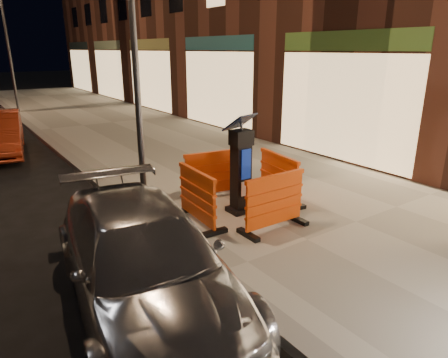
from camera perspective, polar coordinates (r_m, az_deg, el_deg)
ground_plane at (r=5.77m, az=-0.88°, el=-14.50°), size 120.00×120.00×0.00m
sidewalk at (r=7.62m, az=18.30°, el=-6.32°), size 6.00×60.00×0.15m
kerb at (r=5.73m, az=-0.88°, el=-13.86°), size 0.30×60.00×0.15m
parking_kiosk at (r=7.36m, az=2.43°, el=1.70°), size 0.60×0.60×1.76m
barrier_front at (r=6.80m, az=7.24°, el=-3.31°), size 1.26×0.52×0.98m
barrier_back at (r=8.22m, az=-1.61°, el=0.65°), size 1.32×0.69×0.98m
barrier_kerbside at (r=6.98m, az=-3.85°, el=-2.62°), size 0.58×1.28×0.98m
barrier_bldgside at (r=8.06m, az=7.78°, el=0.13°), size 0.67×1.31×0.98m
car_silver at (r=5.45m, az=-10.94°, el=-17.05°), size 2.42×4.58×1.27m
car_red at (r=14.09m, az=-29.38°, el=3.03°), size 2.00×4.15×1.31m
street_lamp_mid at (r=7.63m, az=-12.69°, el=18.03°), size 0.12×0.12×6.00m
street_lamp_far at (r=22.23m, az=-28.43°, el=16.18°), size 0.12×0.12×6.00m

